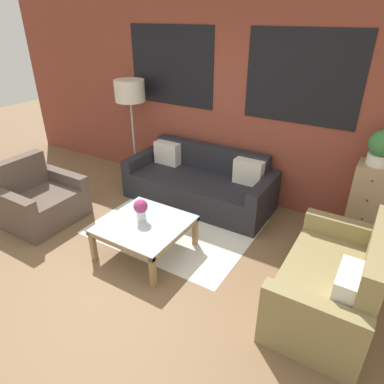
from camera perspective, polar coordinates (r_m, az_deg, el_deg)
ground_plane at (r=3.75m, az=-11.83°, el=-14.70°), size 16.00×16.00×0.00m
wall_back_brick at (r=4.93m, az=6.36°, el=14.88°), size 8.40×0.09×2.80m
rug at (r=4.52m, az=-2.75°, el=-5.72°), size 1.99×1.56×0.00m
couch_dark at (r=4.98m, az=1.33°, el=1.34°), size 2.12×0.88×0.78m
settee_vintage at (r=3.46m, az=22.45°, el=-14.04°), size 0.80×1.42×0.92m
armchair_corner at (r=4.95m, az=-23.90°, el=-1.40°), size 0.80×0.94×0.84m
coffee_table at (r=3.93m, az=-7.86°, el=-5.83°), size 0.91×0.91×0.39m
floor_lamp at (r=5.41m, az=-10.31°, el=15.82°), size 0.45×0.45×1.61m
drawer_cabinet at (r=4.56m, az=27.10°, el=-1.64°), size 0.38×0.38×0.98m
potted_plant at (r=4.30m, az=29.10°, el=6.53°), size 0.30×0.30×0.40m
flower_vase at (r=3.87m, az=-8.54°, el=-2.80°), size 0.16×0.16×0.27m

